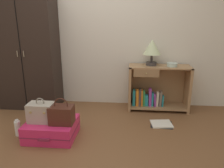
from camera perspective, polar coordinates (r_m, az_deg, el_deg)
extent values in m
plane|color=brown|center=(2.66, -7.98, -16.26)|extent=(9.00, 9.00, 0.00)
cube|color=silver|center=(3.71, -3.49, 14.58)|extent=(6.40, 0.10, 2.60)
cube|color=black|center=(3.79, -21.20, 7.92)|extent=(0.94, 0.45, 1.86)
cube|color=black|center=(3.59, -22.77, 7.31)|extent=(0.01, 0.01, 1.76)
cylinder|color=gray|center=(3.61, -23.54, 7.25)|extent=(0.01, 0.01, 0.09)
cylinder|color=gray|center=(3.56, -22.12, 7.31)|extent=(0.01, 0.01, 0.09)
cube|color=#A37A51|center=(3.57, 4.69, -0.82)|extent=(0.04, 0.36, 0.73)
cube|color=#A37A51|center=(3.68, 19.17, -1.18)|extent=(0.04, 0.36, 0.73)
cube|color=#A37A51|center=(3.51, 12.39, 4.50)|extent=(0.96, 0.36, 0.02)
cube|color=#A37A51|center=(3.70, 11.75, -5.58)|extent=(0.88, 0.36, 0.02)
cube|color=#A37A51|center=(3.76, 11.75, -0.20)|extent=(0.88, 0.01, 0.71)
cube|color=#8F6B47|center=(3.34, 8.97, 2.82)|extent=(0.38, 0.02, 0.12)
sphere|color=#9E844C|center=(3.32, 8.98, 2.75)|extent=(0.02, 0.02, 0.02)
cube|color=teal|center=(3.60, 5.75, -3.52)|extent=(0.04, 0.10, 0.27)
cube|color=orange|center=(3.60, 6.61, -3.50)|extent=(0.05, 0.11, 0.27)
cube|color=#4C474C|center=(3.60, 7.30, -3.43)|extent=(0.04, 0.12, 0.28)
cube|color=orange|center=(3.60, 7.83, -3.57)|extent=(0.03, 0.11, 0.27)
cube|color=green|center=(3.61, 8.37, -3.66)|extent=(0.03, 0.09, 0.26)
cube|color=teal|center=(3.62, 9.00, -4.19)|extent=(0.06, 0.09, 0.19)
cube|color=purple|center=(3.61, 9.90, -3.41)|extent=(0.05, 0.11, 0.29)
cube|color=teal|center=(3.62, 10.50, -3.91)|extent=(0.03, 0.09, 0.23)
cube|color=purple|center=(3.63, 11.12, -4.05)|extent=(0.04, 0.12, 0.21)
cube|color=beige|center=(3.63, 11.76, -3.82)|extent=(0.05, 0.08, 0.24)
cube|color=#726659|center=(3.63, 12.53, -3.77)|extent=(0.05, 0.11, 0.25)
cube|color=teal|center=(3.65, 13.09, -4.28)|extent=(0.03, 0.09, 0.18)
cylinder|color=#3D3838|center=(3.52, 10.23, 5.26)|extent=(0.17, 0.17, 0.05)
cylinder|color=#3D3838|center=(3.50, 10.31, 6.65)|extent=(0.04, 0.04, 0.12)
cone|color=beige|center=(3.48, 10.46, 9.48)|extent=(0.28, 0.28, 0.23)
cylinder|color=silver|center=(3.50, 15.45, 4.90)|extent=(0.16, 0.16, 0.05)
cube|color=#DB2860|center=(2.90, -15.46, -11.22)|extent=(0.60, 0.50, 0.22)
cube|color=maroon|center=(2.90, -15.46, -11.22)|extent=(0.61, 0.51, 0.01)
cube|color=maroon|center=(2.69, -17.43, -13.76)|extent=(0.14, 0.02, 0.03)
cube|color=#A89E8E|center=(2.83, -18.06, -7.07)|extent=(0.30, 0.20, 0.24)
torus|color=slate|center=(2.78, -18.31, -4.50)|extent=(0.11, 0.02, 0.11)
cube|color=tan|center=(2.76, -20.58, -7.00)|extent=(0.02, 0.01, 0.02)
cube|color=tan|center=(2.70, -17.35, -7.27)|extent=(0.02, 0.01, 0.02)
cube|color=#472319|center=(2.72, -13.03, -7.85)|extent=(0.28, 0.19, 0.22)
torus|color=#472319|center=(2.67, -13.21, -5.29)|extent=(0.17, 0.01, 0.17)
cylinder|color=white|center=(3.08, -23.43, -10.59)|extent=(0.07, 0.07, 0.20)
cylinder|color=silver|center=(3.03, -23.67, -8.74)|extent=(0.04, 0.04, 0.02)
cube|color=white|center=(3.21, 12.79, -10.13)|extent=(0.31, 0.27, 0.02)
cube|color=black|center=(3.22, 12.79, -10.25)|extent=(0.32, 0.28, 0.01)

